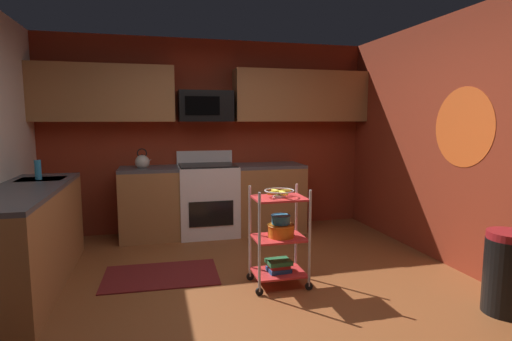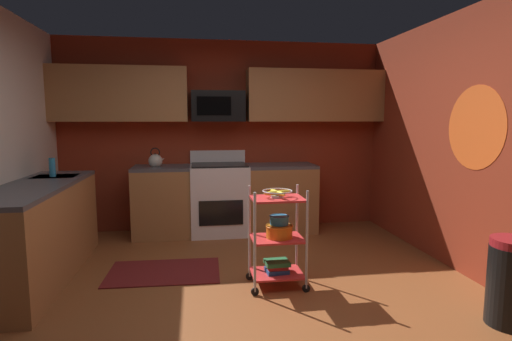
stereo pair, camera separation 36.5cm
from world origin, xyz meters
name	(u,v)px [view 2 (the right image)]	position (x,y,z in m)	size (l,w,h in m)	color
floor	(246,302)	(0.00, 0.00, -0.02)	(4.40, 4.80, 0.04)	brown
wall_back	(224,136)	(0.00, 2.43, 1.30)	(4.52, 0.06, 2.60)	maroon
wall_right	(493,145)	(2.23, 0.00, 1.30)	(0.06, 4.80, 2.60)	maroon
wall_flower_decal	(475,128)	(2.20, 0.20, 1.45)	(0.79, 0.79, 0.00)	#E5591E
counter_run	(154,211)	(-0.89, 1.48, 0.46)	(3.41, 2.67, 0.92)	#9E6B3D
oven_range	(219,198)	(-0.09, 2.10, 0.48)	(0.76, 0.65, 1.10)	white
upper_cabinets	(226,95)	(0.02, 2.23, 1.85)	(4.40, 0.33, 0.70)	#9E6B3D
microwave	(218,106)	(-0.09, 2.21, 1.70)	(0.70, 0.39, 0.40)	black
rolling_cart	(277,238)	(0.32, 0.25, 0.45)	(0.53, 0.38, 0.91)	silver
fruit_bowl	(277,192)	(0.32, 0.25, 0.88)	(0.27, 0.27, 0.07)	silver
mixing_bowl_large	(279,231)	(0.34, 0.25, 0.52)	(0.25, 0.25, 0.11)	orange
mixing_bowl_small	(279,220)	(0.35, 0.28, 0.62)	(0.18, 0.18, 0.08)	#338CBF
book_stack	(277,266)	(0.32, 0.25, 0.19)	(0.23, 0.19, 0.11)	#1E4C8C
kettle	(156,161)	(-0.91, 2.10, 1.00)	(0.21, 0.18, 0.26)	beige
dish_soap_bottle	(52,167)	(-1.91, 1.30, 1.02)	(0.06, 0.06, 0.20)	#2D8CBF
trash_can	(512,283)	(1.90, -0.71, 0.33)	(0.34, 0.42, 0.66)	black
floor_rug	(164,272)	(-0.73, 0.74, 0.01)	(1.10, 0.70, 0.01)	maroon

